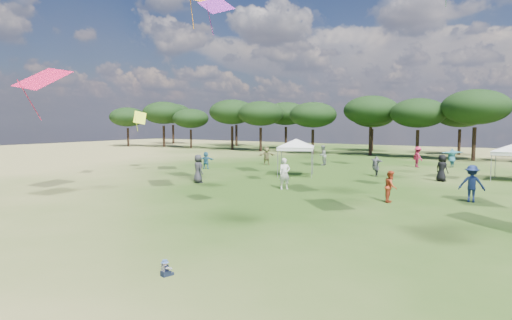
% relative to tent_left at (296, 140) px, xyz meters
% --- Properties ---
extents(ground, '(140.00, 140.00, 0.00)m').
position_rel_tent_left_xyz_m(ground, '(6.91, -22.68, -2.71)').
color(ground, '#2D4B16').
rests_on(ground, ground).
extents(tree_line, '(108.78, 17.63, 7.77)m').
position_rel_tent_left_xyz_m(tree_line, '(9.30, 24.73, 2.71)').
color(tree_line, black).
rests_on(tree_line, ground).
extents(tent_left, '(5.00, 5.00, 3.14)m').
position_rel_tent_left_xyz_m(tent_left, '(0.00, 0.00, 0.00)').
color(tent_left, gray).
rests_on(tent_left, ground).
extents(toddler, '(0.32, 0.35, 0.44)m').
position_rel_tent_left_xyz_m(toddler, '(6.86, -21.06, -2.51)').
color(toddler, black).
rests_on(toddler, ground).
extents(festival_crowd, '(30.77, 21.54, 1.93)m').
position_rel_tent_left_xyz_m(festival_crowd, '(5.58, 3.19, -1.82)').
color(festival_crowd, '#2D2D32').
rests_on(festival_crowd, ground).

